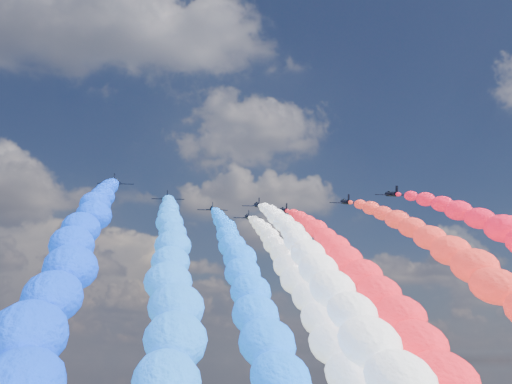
{
  "coord_description": "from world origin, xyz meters",
  "views": [
    {
      "loc": [
        -24.25,
        -160.58,
        50.06
      ],
      "look_at": [
        0.0,
        4.0,
        91.86
      ],
      "focal_mm": 47.16,
      "sensor_mm": 36.0,
      "label": 1
    }
  ],
  "objects": [
    {
      "name": "trail_3",
      "position": [
        1.3,
        -45.59,
        66.27
      ],
      "size": [
        7.35,
        109.84,
        52.25
      ],
      "primitive_type": null,
      "color": "white"
    },
    {
      "name": "jet_3",
      "position": [
        1.3,
        10.14,
        89.86
      ],
      "size": [
        8.62,
        11.52,
        5.03
      ],
      "primitive_type": null,
      "rotation": [
        0.25,
        0.0,
        -0.04
      ],
      "color": "black"
    },
    {
      "name": "jet_7",
      "position": [
        32.24,
        -6.71,
        89.86
      ],
      "size": [
        8.47,
        11.41,
        5.03
      ],
      "primitive_type": null,
      "rotation": [
        0.25,
        0.0,
        -0.03
      ],
      "color": "black"
    },
    {
      "name": "jet_4",
      "position": [
        0.76,
        25.41,
        89.86
      ],
      "size": [
        8.88,
        11.7,
        5.03
      ],
      "primitive_type": null,
      "rotation": [
        0.25,
        0.0,
        -0.07
      ],
      "color": "black"
    },
    {
      "name": "trail_4",
      "position": [
        0.76,
        -30.32,
        66.27
      ],
      "size": [
        7.35,
        109.84,
        52.25
      ],
      "primitive_type": null,
      "color": "white"
    },
    {
      "name": "trail_6",
      "position": [
        23.28,
        -52.56,
        66.27
      ],
      "size": [
        7.35,
        109.84,
        52.25
      ],
      "primitive_type": null,
      "color": "red"
    },
    {
      "name": "jet_2",
      "position": [
        -10.13,
        16.52,
        89.86
      ],
      "size": [
        8.81,
        11.65,
        5.03
      ],
      "primitive_type": null,
      "rotation": [
        0.25,
        0.0,
        -0.06
      ],
      "color": "black"
    },
    {
      "name": "jet_6",
      "position": [
        23.28,
        3.17,
        89.86
      ],
      "size": [
        8.88,
        11.7,
        5.03
      ],
      "primitive_type": null,
      "rotation": [
        0.25,
        0.0,
        -0.07
      ],
      "color": "black"
    },
    {
      "name": "trail_1",
      "position": [
        -22.2,
        -50.23,
        66.27
      ],
      "size": [
        7.35,
        109.84,
        52.25
      ],
      "primitive_type": null,
      "color": "blue"
    },
    {
      "name": "trail_2",
      "position": [
        -10.13,
        -39.21,
        66.27
      ],
      "size": [
        7.35,
        109.84,
        52.25
      ],
      "primitive_type": null,
      "color": "#1066FF"
    },
    {
      "name": "trail_0",
      "position": [
        -34.4,
        -63.53,
        66.27
      ],
      "size": [
        7.35,
        109.84,
        52.25
      ],
      "primitive_type": null,
      "color": "#0839F1"
    },
    {
      "name": "jet_5",
      "position": [
        9.42,
        15.25,
        89.86
      ],
      "size": [
        8.33,
        11.31,
        5.03
      ],
      "primitive_type": null,
      "rotation": [
        0.25,
        0.0,
        -0.02
      ],
      "color": "black"
    },
    {
      "name": "jet_0",
      "position": [
        -34.4,
        -7.8,
        89.86
      ],
      "size": [
        8.62,
        11.52,
        5.03
      ],
      "primitive_type": null,
      "rotation": [
        0.25,
        0.0,
        -0.04
      ],
      "color": "black"
    },
    {
      "name": "trail_5",
      "position": [
        9.42,
        -40.48,
        66.27
      ],
      "size": [
        7.35,
        109.84,
        52.25
      ],
      "primitive_type": null,
      "color": "red"
    },
    {
      "name": "jet_1",
      "position": [
        -22.2,
        5.5,
        89.86
      ],
      "size": [
        8.84,
        11.67,
        5.03
      ],
      "primitive_type": null,
      "rotation": [
        0.25,
        0.0,
        -0.06
      ],
      "color": "black"
    }
  ]
}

